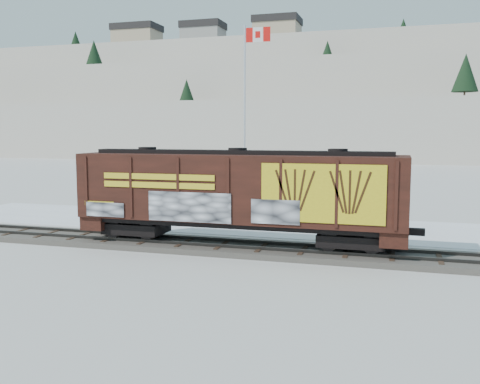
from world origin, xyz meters
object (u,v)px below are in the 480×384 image
(hopper_railcar, at_px, (238,192))
(car_silver, at_px, (212,211))
(flagpole, at_px, (246,143))
(car_dark, at_px, (360,215))
(car_white, at_px, (292,212))

(hopper_railcar, distance_m, car_silver, 8.09)
(hopper_railcar, bearing_deg, flagpole, 104.20)
(hopper_railcar, relative_size, flagpole, 1.20)
(flagpole, relative_size, car_dark, 2.71)
(car_silver, bearing_deg, car_white, -68.85)
(flagpole, bearing_deg, car_silver, -96.17)
(car_silver, bearing_deg, car_dark, -71.17)
(car_white, bearing_deg, flagpole, 25.73)
(flagpole, xyz_separation_m, car_silver, (-0.60, -5.56, -4.18))
(car_silver, height_order, car_dark, car_silver)
(car_white, xyz_separation_m, car_dark, (4.11, 0.41, -0.07))
(car_silver, bearing_deg, hopper_railcar, -140.98)
(flagpole, xyz_separation_m, car_dark, (8.40, -4.23, -4.28))
(flagpole, height_order, car_white, flagpole)
(flagpole, bearing_deg, car_dark, -26.74)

